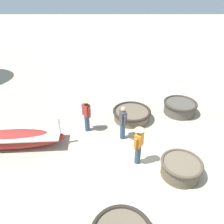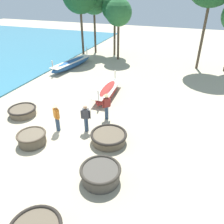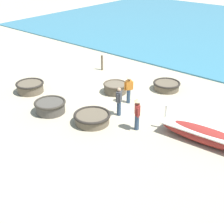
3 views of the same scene
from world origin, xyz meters
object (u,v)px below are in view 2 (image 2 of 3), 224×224
(coracle_far_right, at_px, (101,173))
(coracle_front_right, at_px, (32,138))
(coracle_far_left, at_px, (109,137))
(fisherman_hauling, at_px, (86,118))
(tree_tall_back, at_px, (115,8))
(long_boat_red_hull, at_px, (72,64))
(fisherman_with_hat, at_px, (56,115))
(long_boat_ochre_hull, at_px, (108,91))
(tree_leftmost, at_px, (119,13))
(coracle_front_left, at_px, (23,111))
(fisherman_by_coracle, at_px, (106,105))

(coracle_far_right, distance_m, coracle_front_right, 4.32)
(coracle_far_left, bearing_deg, fisherman_hauling, 160.99)
(coracle_far_left, relative_size, tree_tall_back, 0.29)
(long_boat_red_hull, distance_m, fisherman_with_hat, 10.96)
(long_boat_ochre_hull, bearing_deg, long_boat_red_hull, 139.22)
(fisherman_with_hat, bearing_deg, tree_leftmost, 95.19)
(coracle_far_right, relative_size, coracle_far_left, 0.90)
(coracle_front_right, height_order, long_boat_ochre_hull, long_boat_ochre_hull)
(fisherman_hauling, bearing_deg, coracle_front_left, 177.37)
(coracle_front_right, xyz_separation_m, fisherman_hauling, (2.09, 1.96, 0.51))
(coracle_front_right, distance_m, fisherman_hauling, 2.91)
(coracle_front_left, distance_m, coracle_far_right, 7.31)
(fisherman_hauling, bearing_deg, long_boat_red_hull, 122.95)
(long_boat_red_hull, distance_m, tree_tall_back, 7.93)
(fisherman_with_hat, bearing_deg, coracle_far_right, -35.18)
(coracle_far_right, distance_m, long_boat_ochre_hull, 8.05)
(coracle_far_left, relative_size, long_boat_red_hull, 0.32)
(coracle_front_right, distance_m, long_boat_red_hull, 12.07)
(long_boat_ochre_hull, xyz_separation_m, tree_leftmost, (-2.28, 9.17, 4.34))
(fisherman_by_coracle, distance_m, tree_tall_back, 15.10)
(long_boat_red_hull, height_order, fisherman_by_coracle, fisherman_by_coracle)
(tree_leftmost, relative_size, tree_tall_back, 0.94)
(coracle_far_left, bearing_deg, coracle_front_right, -158.14)
(coracle_front_left, height_order, coracle_far_right, coracle_far_right)
(coracle_front_right, bearing_deg, coracle_front_left, 137.65)
(tree_tall_back, bearing_deg, coracle_front_right, -84.42)
(coracle_front_right, xyz_separation_m, tree_tall_back, (-1.70, 17.41, 4.68))
(long_boat_red_hull, xyz_separation_m, fisherman_by_coracle, (6.69, -7.85, 0.55))
(coracle_front_right, bearing_deg, tree_leftmost, 92.54)
(coracle_front_left, bearing_deg, coracle_far_right, -26.24)
(coracle_far_right, distance_m, long_boat_red_hull, 14.91)
(long_boat_red_hull, relative_size, fisherman_hauling, 3.71)
(fisherman_by_coracle, xyz_separation_m, tree_leftmost, (-3.36, 12.18, 3.75))
(fisherman_with_hat, bearing_deg, coracle_front_right, -112.31)
(long_boat_red_hull, height_order, fisherman_with_hat, fisherman_with_hat)
(fisherman_with_hat, relative_size, tree_tall_back, 0.26)
(long_boat_red_hull, relative_size, fisherman_with_hat, 3.49)
(fisherman_by_coracle, distance_m, fisherman_with_hat, 2.93)
(coracle_far_right, xyz_separation_m, long_boat_ochre_hull, (-2.60, 7.62, 0.02))
(coracle_front_left, distance_m, long_boat_red_hull, 9.37)
(long_boat_ochre_hull, height_order, fisherman_hauling, fisherman_hauling)
(coracle_far_right, height_order, coracle_front_right, coracle_far_right)
(tree_tall_back, bearing_deg, fisherman_by_coracle, -72.53)
(fisherman_with_hat, bearing_deg, fisherman_hauling, 18.57)
(coracle_front_left, distance_m, long_boat_ochre_hull, 5.90)
(fisherman_hauling, xyz_separation_m, tree_tall_back, (-3.79, 15.45, 4.17))
(tree_tall_back, bearing_deg, fisherman_hauling, -76.22)
(fisherman_with_hat, xyz_separation_m, tree_leftmost, (-1.30, 14.26, 3.75))
(coracle_front_right, distance_m, fisherman_by_coracle, 4.47)
(long_boat_ochre_hull, height_order, tree_tall_back, tree_tall_back)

